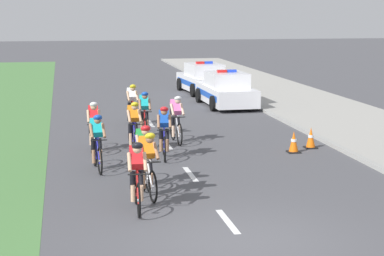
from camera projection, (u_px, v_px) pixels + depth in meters
name	position (u px, v px, depth m)	size (l,w,h in m)	color
ground_plane	(243.00, 241.00, 12.47)	(160.00, 160.00, 0.00)	#4C4C51
sidewalk_slab	(328.00, 113.00, 27.36)	(4.85, 60.00, 0.12)	#A3A099
kerb_edge	(272.00, 114.00, 26.92)	(0.16, 60.00, 0.13)	#9E9E99
lane_markings_centre	(190.00, 174.00, 17.47)	(0.14, 17.60, 0.01)	white
cyclist_lead	(137.00, 174.00, 14.18)	(0.43, 1.72, 1.56)	black
cyclist_second	(147.00, 163.00, 15.23)	(0.45, 1.72, 1.56)	black
cyclist_third	(144.00, 154.00, 16.16)	(0.44, 1.72, 1.56)	black
cyclist_fourth	(97.00, 141.00, 17.74)	(0.44, 1.72, 1.56)	black
cyclist_fifth	(164.00, 131.00, 19.18)	(0.45, 1.72, 1.56)	black
cyclist_sixth	(134.00, 126.00, 20.10)	(0.43, 1.72, 1.56)	black
cyclist_seventh	(94.00, 126.00, 20.10)	(0.42, 1.72, 1.56)	black
cyclist_eighth	(176.00, 118.00, 21.42)	(0.43, 1.72, 1.56)	black
cyclist_ninth	(144.00, 113.00, 22.52)	(0.42, 1.72, 1.56)	black
cyclist_tenth	(132.00, 104.00, 24.66)	(0.43, 1.72, 1.56)	black
police_car_nearest	(226.00, 91.00, 29.57)	(2.07, 4.44, 1.59)	white
police_car_second	(204.00, 80.00, 34.16)	(2.23, 4.51, 1.59)	white
traffic_cone_near	(294.00, 142.00, 20.05)	(0.36, 0.36, 0.64)	black
traffic_cone_mid	(311.00, 138.00, 20.69)	(0.36, 0.36, 0.64)	black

